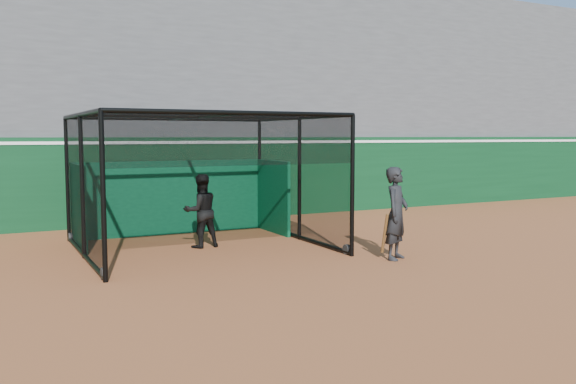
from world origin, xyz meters
name	(u,v)px	position (x,y,z in m)	size (l,w,h in m)	color
ground	(322,282)	(0.00, 0.00, 0.00)	(120.00, 120.00, 0.00)	brown
outfield_wall	(178,178)	(0.00, 8.50, 1.29)	(50.00, 0.50, 2.50)	#093418
grandstand	(145,80)	(0.00, 12.27, 4.48)	(50.00, 7.85, 8.95)	#4C4C4F
batting_cage	(200,183)	(-0.82, 4.10, 1.48)	(5.17, 4.82, 2.98)	black
batter	(201,211)	(-0.79, 4.15, 0.84)	(0.81, 0.63, 1.67)	black
on_deck_player	(396,213)	(2.35, 1.03, 0.95)	(0.83, 0.77, 1.91)	black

